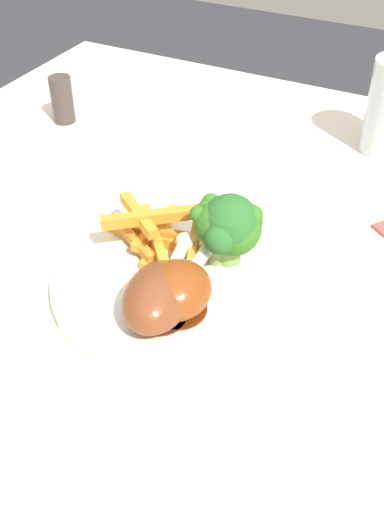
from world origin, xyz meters
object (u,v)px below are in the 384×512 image
Objects in this scene: dinner_plate at (192,277)px; carrot_fries_pile at (154,232)px; broccoli_floret_middle at (232,226)px; dining_table at (234,346)px; pepper_shaker at (62,100)px; broccoli_floret_back at (217,224)px; chicken_drumstick_far at (179,287)px; chicken_drumstick_near at (159,294)px; broccoli_floret_front at (230,226)px.

carrot_fries_pile is at bearing 159.27° from dinner_plate.
broccoli_floret_middle is at bearing 52.94° from dinner_plate.
dining_table is 8.30× the size of carrot_fries_pile.
broccoli_floret_middle reaches higher than pepper_shaker.
dinner_plate is 0.06m from broccoli_floret_middle.
dinner_plate is 4.06× the size of broccoli_floret_back.
dining_table is 0.17m from broccoli_floret_middle.
chicken_drumstick_near is at bearing -127.17° from chicken_drumstick_far.
broccoli_floret_back reaches higher than chicken_drumstick_near.
chicken_drumstick_near is 1.15× the size of chicken_drumstick_far.
broccoli_floret_front is 0.62× the size of carrot_fries_pile.
pepper_shaker is (-0.31, 0.28, -0.00)m from chicken_drumstick_near.
pepper_shaker is (-0.31, 0.22, 0.03)m from dinner_plate.
carrot_fries_pile is 0.09m from chicken_drumstick_far.
broccoli_floret_middle is 0.49× the size of chicken_drumstick_near.
broccoli_floret_front reaches higher than chicken_drumstick_near.
broccoli_floret_back is 0.37m from pepper_shaker.
broccoli_floret_middle is 0.10m from chicken_drumstick_near.
broccoli_floret_front is at bearing 79.24° from chicken_drumstick_far.
dinner_plate is 2.24× the size of chicken_drumstick_far.
dining_table is 7.16× the size of chicken_drumstick_near.
dining_table is at bearing 56.07° from broccoli_floret_front.
broccoli_floret_front is (-0.01, -0.01, 0.17)m from dining_table.
broccoli_floret_middle is 1.01× the size of broccoli_floret_back.
dinner_plate reaches higher than dining_table.
carrot_fries_pile is 1.88× the size of pepper_shaker.
carrot_fries_pile is at bearing -173.06° from broccoli_floret_front.
chicken_drumstick_far is at bearing 52.83° from chicken_drumstick_near.
broccoli_floret_middle is 1.06× the size of pepper_shaker.
broccoli_floret_middle is at bearing 24.96° from broccoli_floret_back.
chicken_drumstick_near is (-0.03, -0.10, 0.15)m from dining_table.
dinner_plate is 0.06m from carrot_fries_pile.
carrot_fries_pile is at bearing -172.92° from broccoli_floret_back.
broccoli_floret_middle is 0.01m from broccoli_floret_back.
broccoli_floret_front is at bearing 74.15° from chicken_drumstick_near.
broccoli_floret_front is at bearing -123.93° from dining_table.
broccoli_floret_middle and broccoli_floret_back have the same top height.
broccoli_floret_front reaches higher than dining_table.
carrot_fries_pile is at bearing 122.25° from chicken_drumstick_near.
chicken_drumstick_far is at bearing -100.58° from broccoli_floret_middle.
chicken_drumstick_near is at bearing -108.13° from dining_table.
dining_table is 0.17m from broccoli_floret_back.
chicken_drumstick_far is 1.89× the size of pepper_shaker.
pepper_shaker is (-0.33, 0.19, -0.02)m from broccoli_floret_middle.
dinner_plate is at bearing -127.06° from broccoli_floret_middle.
pepper_shaker is at bearing 152.09° from dining_table.
dining_table is 0.17m from chicken_drumstick_far.
pepper_shaker is at bearing 150.07° from broccoli_floret_front.
broccoli_floret_back is 0.07m from carrot_fries_pile.
chicken_drumstick_near is at bearing -42.45° from pepper_shaker.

